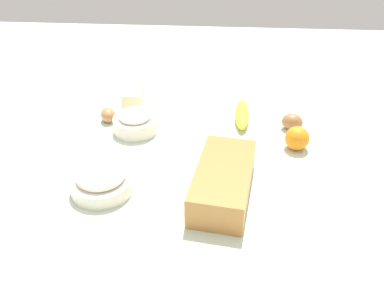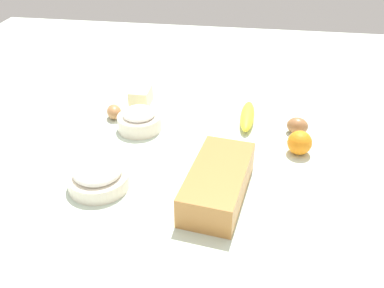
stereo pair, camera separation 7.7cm
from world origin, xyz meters
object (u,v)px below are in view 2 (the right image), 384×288
at_px(flour_bowl, 98,176).
at_px(banana, 247,116).
at_px(butter_block, 141,97).
at_px(egg_beside_bowl, 297,126).
at_px(egg_near_butter, 114,112).
at_px(orange_fruit, 300,143).
at_px(sugar_bowl, 139,120).
at_px(loaf_pan, 218,182).

bearing_deg(flour_bowl, banana, 137.66).
relative_size(butter_block, egg_beside_bowl, 1.38).
distance_m(egg_near_butter, egg_beside_bowl, 0.58).
xyz_separation_m(flour_bowl, orange_fruit, (-0.23, 0.51, 0.00)).
height_order(flour_bowl, orange_fruit, same).
distance_m(flour_bowl, butter_block, 0.45).
bearing_deg(egg_beside_bowl, butter_block, -102.13).
height_order(flour_bowl, sugar_bowl, sugar_bowl).
height_order(banana, egg_beside_bowl, egg_beside_bowl).
distance_m(butter_block, egg_near_butter, 0.12).
bearing_deg(egg_beside_bowl, orange_fruit, -0.55).
xyz_separation_m(banana, butter_block, (-0.06, -0.37, 0.01)).
distance_m(banana, orange_fruit, 0.22).
bearing_deg(flour_bowl, butter_block, -179.04).
relative_size(orange_fruit, egg_near_butter, 1.15).
bearing_deg(sugar_bowl, loaf_pan, 43.67).
xyz_separation_m(orange_fruit, egg_near_butter, (-0.12, -0.58, -0.01)).
xyz_separation_m(flour_bowl, egg_beside_bowl, (-0.34, 0.51, -0.01)).
bearing_deg(sugar_bowl, banana, 106.51).
bearing_deg(flour_bowl, sugar_bowl, 174.39).
distance_m(flour_bowl, orange_fruit, 0.56).
bearing_deg(orange_fruit, egg_beside_bowl, 179.45).
xyz_separation_m(loaf_pan, butter_block, (-0.45, -0.31, -0.01)).
distance_m(loaf_pan, orange_fruit, 0.31).
bearing_deg(orange_fruit, banana, -136.42).
bearing_deg(sugar_bowl, flour_bowl, -5.61).
relative_size(flour_bowl, banana, 0.82).
height_order(egg_near_butter, egg_beside_bowl, egg_beside_bowl).
bearing_deg(loaf_pan, orange_fruit, 144.92).
bearing_deg(sugar_bowl, egg_near_butter, -118.95).
bearing_deg(loaf_pan, sugar_bowl, -128.29).
xyz_separation_m(banana, orange_fruit, (0.16, 0.15, 0.01)).
xyz_separation_m(sugar_bowl, orange_fruit, (0.06, 0.48, 0.00)).
distance_m(flour_bowl, banana, 0.53).
relative_size(butter_block, egg_near_butter, 1.50).
height_order(sugar_bowl, egg_beside_bowl, sugar_bowl).
bearing_deg(egg_near_butter, orange_fruit, 78.56).
relative_size(flour_bowl, egg_near_butter, 2.58).
height_order(sugar_bowl, banana, sugar_bowl).
bearing_deg(egg_beside_bowl, sugar_bowl, -84.27).
bearing_deg(loaf_pan, egg_beside_bowl, 155.89).
distance_m(loaf_pan, egg_near_butter, 0.50).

